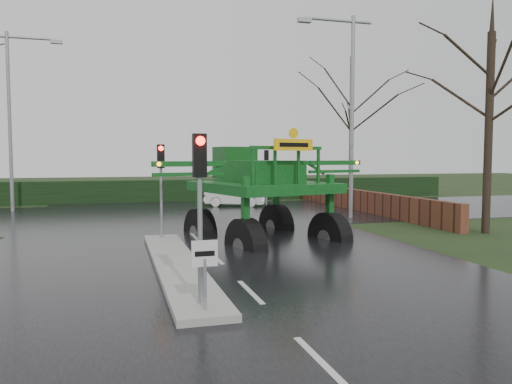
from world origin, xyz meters
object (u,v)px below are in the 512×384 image
object	(u,v)px
traffic_signal_far	(266,165)
crop_sprayer	(242,177)
street_light_right	(347,98)
traffic_signal_near	(200,181)
white_sedan	(235,206)
traffic_signal_mid	(161,170)
street_light_left_far	(15,105)
keep_left_sign	(205,264)

from	to	relation	value
traffic_signal_far	crop_sprayer	distance (m)	15.30
traffic_signal_far	street_light_right	size ratio (longest dim) A/B	0.35
traffic_signal_near	white_sedan	world-z (taller)	traffic_signal_near
crop_sprayer	traffic_signal_mid	bearing A→B (deg)	128.59
street_light_right	crop_sprayer	size ratio (longest dim) A/B	1.13
street_light_right	traffic_signal_near	bearing A→B (deg)	-126.13
traffic_signal_mid	traffic_signal_far	xyz separation A→B (m)	(7.80, 12.52, 0.00)
traffic_signal_near	crop_sprayer	distance (m)	7.12
traffic_signal_near	street_light_right	size ratio (longest dim) A/B	0.35
street_light_left_far	traffic_signal_near	bearing A→B (deg)	-71.83
street_light_right	crop_sprayer	bearing A→B (deg)	-137.59
crop_sprayer	white_sedan	bearing A→B (deg)	62.25
keep_left_sign	traffic_signal_near	distance (m)	1.61
traffic_signal_mid	street_light_right	bearing A→B (deg)	25.40
traffic_signal_mid	white_sedan	bearing A→B (deg)	65.00
street_light_left_far	white_sedan	distance (m)	13.84
keep_left_sign	crop_sprayer	size ratio (longest dim) A/B	0.15
keep_left_sign	traffic_signal_mid	size ratio (longest dim) A/B	0.38
crop_sprayer	white_sedan	size ratio (longest dim) A/B	2.37
traffic_signal_mid	crop_sprayer	xyz separation A→B (m)	(2.54, -1.85, -0.18)
traffic_signal_near	street_light_right	bearing A→B (deg)	53.87
street_light_left_far	white_sedan	xyz separation A→B (m)	(12.47, -0.56, -5.99)
traffic_signal_near	traffic_signal_far	size ratio (longest dim) A/B	1.00
traffic_signal_near	traffic_signal_far	distance (m)	22.42
traffic_signal_far	street_light_left_far	xyz separation A→B (m)	(-14.69, -0.01, 3.40)
keep_left_sign	street_light_right	distance (m)	17.23
keep_left_sign	white_sedan	distance (m)	21.69
traffic_signal_near	crop_sprayer	xyz separation A→B (m)	(2.54, 6.65, -0.18)
keep_left_sign	white_sedan	world-z (taller)	keep_left_sign
traffic_signal_far	white_sedan	world-z (taller)	traffic_signal_far
crop_sprayer	street_light_right	bearing A→B (deg)	27.07
traffic_signal_far	street_light_left_far	distance (m)	15.08
street_light_left_far	white_sedan	bearing A→B (deg)	-2.58
crop_sprayer	white_sedan	world-z (taller)	crop_sprayer
traffic_signal_near	street_light_right	xyz separation A→B (m)	(9.49, 13.01, 3.40)
keep_left_sign	traffic_signal_near	bearing A→B (deg)	90.00
traffic_signal_mid	traffic_signal_far	bearing A→B (deg)	58.07
traffic_signal_far	white_sedan	bearing A→B (deg)	14.34
street_light_right	white_sedan	size ratio (longest dim) A/B	2.68
traffic_signal_near	street_light_left_far	xyz separation A→B (m)	(-6.89, 21.01, 3.40)
traffic_signal_mid	traffic_signal_near	bearing A→B (deg)	-90.00
traffic_signal_mid	street_light_left_far	distance (m)	14.68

